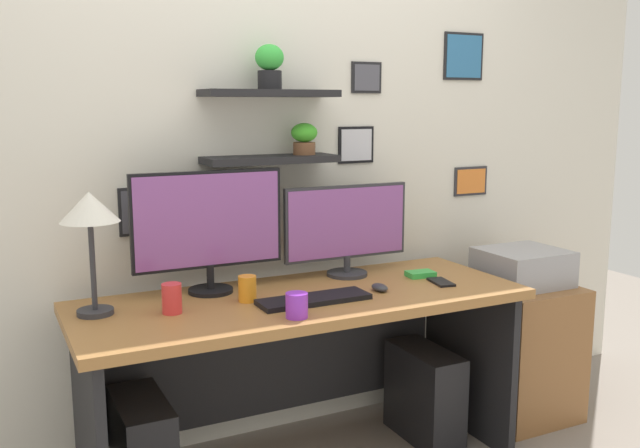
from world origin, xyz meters
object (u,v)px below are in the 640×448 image
cell_phone (441,282)px  desk (297,340)px  desk_lamp (90,215)px  printer (523,267)px  monitor_right (346,227)px  drawer_cabinet (518,349)px  pen_cup (247,289)px  coffee_mug (297,305)px  water_cup (172,299)px  keyboard (314,299)px  computer_mouse (380,287)px  computer_tower_right (424,394)px  scissors_tray (420,274)px  monitor_left (208,225)px

cell_phone → desk: bearing=176.7°
desk_lamp → printer: size_ratio=1.17×
monitor_right → printer: 0.91m
desk → drawer_cabinet: bearing=-0.8°
desk → pen_cup: (-0.23, -0.03, 0.25)m
monitor_right → desk_lamp: (-1.09, -0.11, 0.15)m
coffee_mug → pen_cup: 0.29m
desk → monitor_right: size_ratio=3.04×
desk → drawer_cabinet: (1.18, -0.02, -0.22)m
pen_cup → water_cup: (-0.30, -0.03, 0.01)m
keyboard → computer_mouse: computer_mouse is taller
water_cup → computer_tower_right: bearing=1.1°
scissors_tray → coffee_mug: bearing=-158.0°
computer_mouse → coffee_mug: size_ratio=1.00×
computer_mouse → desk_lamp: bearing=170.4°
desk → scissors_tray: bearing=-1.1°
pen_cup → water_cup: bearing=-174.9°
desk → drawer_cabinet: desk is taller
scissors_tray → keyboard: bearing=-166.3°
drawer_cabinet → printer: printer is taller
water_cup → computer_tower_right: 1.28m
coffee_mug → scissors_tray: 0.79m
keyboard → pen_cup: 0.26m
desk → desk_lamp: (-0.78, 0.05, 0.57)m
keyboard → printer: 1.19m
desk → computer_mouse: computer_mouse is taller
computer_mouse → scissors_tray: computer_mouse is taller
desk → monitor_left: 0.59m
pen_cup → computer_tower_right: size_ratio=0.24×
cell_phone → monitor_left: bearing=171.7°
monitor_left → drawer_cabinet: bearing=-6.7°
printer → cell_phone: bearing=-167.3°
monitor_right → cell_phone: bearing=-46.2°
cell_phone → printer: (0.57, 0.13, -0.02)m
desk → keyboard: size_ratio=4.08×
desk → drawer_cabinet: 1.20m
desk → water_cup: (-0.52, -0.06, 0.26)m
monitor_left → monitor_right: size_ratio=1.04×
desk → coffee_mug: (-0.14, -0.31, 0.25)m
water_cup → printer: 1.70m
computer_mouse → drawer_cabinet: size_ratio=0.14×
printer → monitor_right: bearing=168.5°
monitor_right → desk_lamp: size_ratio=1.32×
scissors_tray → water_cup: (-1.12, -0.05, 0.04)m
monitor_right → pen_cup: (-0.54, -0.19, -0.17)m
coffee_mug → water_cup: bearing=147.3°
drawer_cabinet → printer: size_ratio=1.70×
water_cup → drawer_cabinet: size_ratio=0.17×
drawer_cabinet → computer_tower_right: size_ratio=1.54×
desk → coffee_mug: 0.42m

